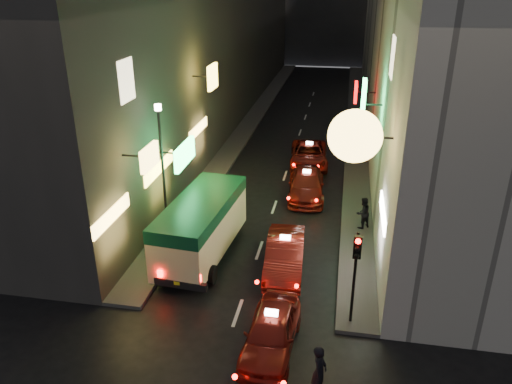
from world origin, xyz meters
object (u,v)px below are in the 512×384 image
Objects in this scene: pedestrian_crossing at (320,368)px; lamp_post at (163,166)px; minibus at (201,221)px; traffic_light at (356,260)px; taxi_near at (271,329)px.

lamp_post reaches higher than pedestrian_crossing.
lamp_post is (-1.88, 0.87, 2.06)m from minibus.
minibus is 3.28× the size of pedestrian_crossing.
minibus is 1.80× the size of traffic_light.
taxi_near is 2.32m from pedestrian_crossing.
lamp_post is at bearing 155.15° from minibus.
lamp_post is at bearing 52.23° from pedestrian_crossing.
minibus is 6.54m from taxi_near.
lamp_post reaches higher than minibus.
traffic_light is 0.56× the size of lamp_post.
pedestrian_crossing is 3.77m from traffic_light.
taxi_near is at bearing -147.74° from traffic_light.
pedestrian_crossing is (5.43, -6.89, -0.71)m from minibus.
pedestrian_crossing is 11.01m from lamp_post.
lamp_post is (-8.20, 4.53, 1.04)m from traffic_light.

